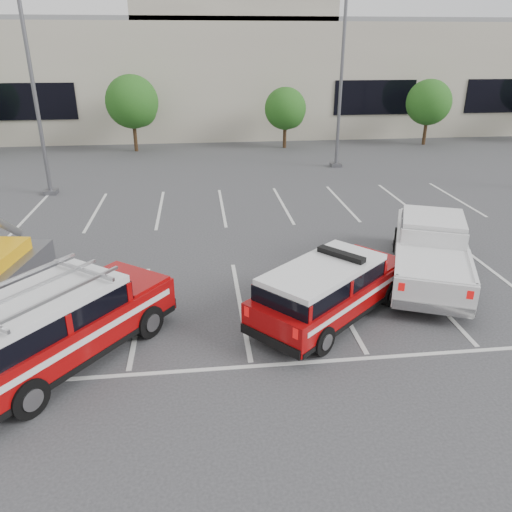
{
  "coord_description": "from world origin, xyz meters",
  "views": [
    {
      "loc": [
        -0.98,
        -12.02,
        6.62
      ],
      "look_at": [
        0.54,
        0.92,
        1.05
      ],
      "focal_mm": 35.0,
      "sensor_mm": 36.0,
      "label": 1
    }
  ],
  "objects_px": {
    "light_pole_left": "(32,79)",
    "light_pole_mid": "(342,72)",
    "tree_mid_left": "(134,104)",
    "fire_chief_suv": "(330,293)",
    "tree_right": "(430,104)",
    "tree_mid_right": "(286,110)",
    "convention_building": "(208,68)",
    "white_pickup": "(430,255)",
    "ladder_suv": "(59,329)"
  },
  "relations": [
    {
      "from": "convention_building",
      "to": "tree_right",
      "type": "height_order",
      "value": "convention_building"
    },
    {
      "from": "tree_mid_left",
      "to": "light_pole_mid",
      "type": "height_order",
      "value": "light_pole_mid"
    },
    {
      "from": "tree_right",
      "to": "light_pole_left",
      "type": "height_order",
      "value": "light_pole_left"
    },
    {
      "from": "tree_mid_left",
      "to": "fire_chief_suv",
      "type": "distance_m",
      "value": 24.17
    },
    {
      "from": "tree_mid_left",
      "to": "tree_mid_right",
      "type": "relative_size",
      "value": 1.21
    },
    {
      "from": "convention_building",
      "to": "tree_mid_left",
      "type": "relative_size",
      "value": 12.38
    },
    {
      "from": "tree_right",
      "to": "tree_mid_right",
      "type": "bearing_deg",
      "value": -180.0
    },
    {
      "from": "convention_building",
      "to": "light_pole_mid",
      "type": "bearing_deg",
      "value": -66.74
    },
    {
      "from": "ladder_suv",
      "to": "tree_mid_right",
      "type": "bearing_deg",
      "value": 107.14
    },
    {
      "from": "tree_mid_right",
      "to": "light_pole_left",
      "type": "xyz_separation_m",
      "value": [
        -13.09,
        -10.05,
        2.68
      ]
    },
    {
      "from": "convention_building",
      "to": "tree_mid_left",
      "type": "distance_m",
      "value": 11.19
    },
    {
      "from": "white_pickup",
      "to": "convention_building",
      "type": "bearing_deg",
      "value": 123.16
    },
    {
      "from": "tree_mid_left",
      "to": "light_pole_mid",
      "type": "bearing_deg",
      "value": -26.92
    },
    {
      "from": "tree_mid_right",
      "to": "fire_chief_suv",
      "type": "bearing_deg",
      "value": -97.09
    },
    {
      "from": "tree_mid_left",
      "to": "light_pole_mid",
      "type": "xyz_separation_m",
      "value": [
        11.91,
        -6.05,
        2.14
      ]
    },
    {
      "from": "tree_mid_left",
      "to": "tree_right",
      "type": "height_order",
      "value": "tree_mid_left"
    },
    {
      "from": "tree_mid_left",
      "to": "light_pole_mid",
      "type": "distance_m",
      "value": 13.53
    },
    {
      "from": "ladder_suv",
      "to": "white_pickup",
      "type": "bearing_deg",
      "value": 56.1
    },
    {
      "from": "light_pole_left",
      "to": "light_pole_mid",
      "type": "height_order",
      "value": "same"
    },
    {
      "from": "convention_building",
      "to": "light_pole_left",
      "type": "bearing_deg",
      "value": -112.39
    },
    {
      "from": "tree_mid_left",
      "to": "tree_right",
      "type": "xyz_separation_m",
      "value": [
        20.0,
        -0.0,
        -0.27
      ]
    },
    {
      "from": "light_pole_mid",
      "to": "ladder_suv",
      "type": "relative_size",
      "value": 1.92
    },
    {
      "from": "tree_right",
      "to": "white_pickup",
      "type": "distance_m",
      "value": 22.92
    },
    {
      "from": "light_pole_left",
      "to": "white_pickup",
      "type": "xyz_separation_m",
      "value": [
        13.88,
        -10.84,
        -4.47
      ]
    },
    {
      "from": "tree_mid_right",
      "to": "light_pole_mid",
      "type": "xyz_separation_m",
      "value": [
        1.91,
        -6.05,
        2.68
      ]
    },
    {
      "from": "convention_building",
      "to": "ladder_suv",
      "type": "xyz_separation_m",
      "value": [
        -4.37,
        -33.96,
        -3.9
      ]
    },
    {
      "from": "convention_building",
      "to": "tree_right",
      "type": "distance_m",
      "value": 17.96
    },
    {
      "from": "light_pole_left",
      "to": "tree_mid_right",
      "type": "bearing_deg",
      "value": 37.5
    },
    {
      "from": "light_pole_left",
      "to": "light_pole_mid",
      "type": "bearing_deg",
      "value": 14.93
    },
    {
      "from": "light_pole_left",
      "to": "tree_right",
      "type": "bearing_deg",
      "value": 23.51
    },
    {
      "from": "tree_right",
      "to": "light_pole_mid",
      "type": "relative_size",
      "value": 0.43
    },
    {
      "from": "tree_mid_left",
      "to": "fire_chief_suv",
      "type": "height_order",
      "value": "tree_mid_left"
    },
    {
      "from": "convention_building",
      "to": "light_pole_mid",
      "type": "xyz_separation_m",
      "value": [
        6.82,
        -15.86,
        0.47
      ]
    },
    {
      "from": "tree_mid_left",
      "to": "white_pickup",
      "type": "bearing_deg",
      "value": -62.68
    },
    {
      "from": "fire_chief_suv",
      "to": "white_pickup",
      "type": "relative_size",
      "value": 0.79
    },
    {
      "from": "tree_mid_left",
      "to": "white_pickup",
      "type": "relative_size",
      "value": 0.78
    },
    {
      "from": "tree_mid_right",
      "to": "ladder_suv",
      "type": "height_order",
      "value": "tree_mid_right"
    },
    {
      "from": "white_pickup",
      "to": "ladder_suv",
      "type": "relative_size",
      "value": 1.16
    },
    {
      "from": "tree_mid_right",
      "to": "light_pole_mid",
      "type": "relative_size",
      "value": 0.39
    },
    {
      "from": "light_pole_left",
      "to": "fire_chief_suv",
      "type": "height_order",
      "value": "light_pole_left"
    },
    {
      "from": "white_pickup",
      "to": "fire_chief_suv",
      "type": "bearing_deg",
      "value": -127.51
    },
    {
      "from": "convention_building",
      "to": "white_pickup",
      "type": "bearing_deg",
      "value": -79.49
    },
    {
      "from": "convention_building",
      "to": "light_pole_left",
      "type": "relative_size",
      "value": 5.86
    },
    {
      "from": "tree_right",
      "to": "ladder_suv",
      "type": "distance_m",
      "value": 30.96
    },
    {
      "from": "convention_building",
      "to": "ladder_suv",
      "type": "distance_m",
      "value": 34.46
    },
    {
      "from": "tree_mid_right",
      "to": "ladder_suv",
      "type": "bearing_deg",
      "value": -111.02
    },
    {
      "from": "convention_building",
      "to": "light_pole_mid",
      "type": "height_order",
      "value": "convention_building"
    },
    {
      "from": "tree_mid_left",
      "to": "light_pole_mid",
      "type": "relative_size",
      "value": 0.47
    },
    {
      "from": "tree_right",
      "to": "convention_building",
      "type": "bearing_deg",
      "value": 146.63
    },
    {
      "from": "tree_right",
      "to": "white_pickup",
      "type": "relative_size",
      "value": 0.71
    }
  ]
}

